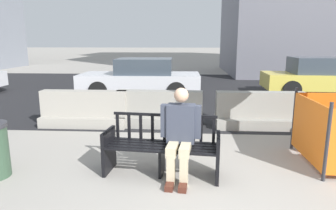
% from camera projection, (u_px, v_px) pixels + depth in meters
% --- Properties ---
extents(ground_plane, '(200.00, 200.00, 0.00)m').
position_uv_depth(ground_plane, '(214.00, 197.00, 3.85)').
color(ground_plane, gray).
extents(street_asphalt, '(120.00, 12.00, 0.01)m').
position_uv_depth(street_asphalt, '(196.00, 90.00, 12.34)').
color(street_asphalt, black).
rests_on(street_asphalt, ground).
extents(street_bench, '(1.73, 0.69, 0.88)m').
position_uv_depth(street_bench, '(162.00, 149.00, 4.44)').
color(street_bench, black).
rests_on(street_bench, ground).
extents(seated_person, '(0.59, 0.75, 1.31)m').
position_uv_depth(seated_person, '(180.00, 132.00, 4.28)').
color(seated_person, '#383D4C').
rests_on(seated_person, ground).
extents(jersey_barrier_centre, '(2.02, 0.76, 0.84)m').
position_uv_depth(jersey_barrier_centre, '(159.00, 112.00, 7.03)').
color(jersey_barrier_centre, gray).
rests_on(jersey_barrier_centre, ground).
extents(jersey_barrier_left, '(2.00, 0.69, 0.84)m').
position_uv_depth(jersey_barrier_left, '(85.00, 112.00, 7.05)').
color(jersey_barrier_left, '#9E998E').
rests_on(jersey_barrier_left, ground).
extents(jersey_barrier_right, '(2.01, 0.70, 0.84)m').
position_uv_depth(jersey_barrier_right, '(259.00, 113.00, 6.89)').
color(jersey_barrier_right, gray).
rests_on(jersey_barrier_right, ground).
extents(car_taxi_near, '(4.16, 1.95, 1.40)m').
position_uv_depth(car_taxi_near, '(320.00, 77.00, 10.98)').
color(car_taxi_near, '#DBC64C').
rests_on(car_taxi_near, ground).
extents(car_sedan_mid, '(4.33, 1.97, 1.37)m').
position_uv_depth(car_sedan_mid, '(141.00, 78.00, 10.88)').
color(car_sedan_mid, silver).
rests_on(car_sedan_mid, ground).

